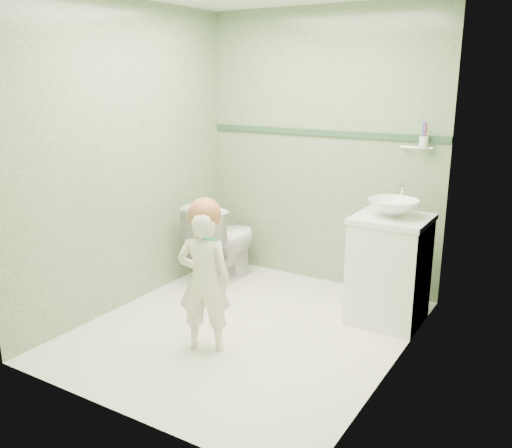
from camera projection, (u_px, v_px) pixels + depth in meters
The scene contains 12 objects.
ground at pixel (246, 329), 4.07m from camera, with size 2.50×2.50×0.00m, color white.
room_shell at pixel (245, 170), 3.76m from camera, with size 2.50×2.54×2.40m.
trim_stripe at pixel (321, 133), 4.74m from camera, with size 2.20×0.02×0.05m, color #2D5037.
vanity at pixel (389, 271), 4.12m from camera, with size 0.52×0.50×0.80m, color white.
counter at pixel (392, 219), 4.01m from camera, with size 0.54×0.52×0.04m, color white.
basin at pixel (393, 208), 3.99m from camera, with size 0.37×0.37×0.13m, color white.
faucet at pixel (401, 193), 4.12m from camera, with size 0.03×0.13×0.18m.
cup_holder at pixel (423, 142), 4.25m from camera, with size 0.26×0.07×0.21m.
toilet at pixel (224, 240), 5.00m from camera, with size 0.42×0.73×0.74m, color white.
toddler at pixel (204, 281), 3.67m from camera, with size 0.36×0.24×0.99m, color white.
hair_cap at pixel (205, 214), 3.57m from camera, with size 0.22×0.22×0.22m, color #A4603D.
teal_toothbrush at pixel (210, 239), 3.45m from camera, with size 0.10×0.14×0.08m.
Camera 1 is at (2.00, -3.14, 1.82)m, focal length 38.34 mm.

